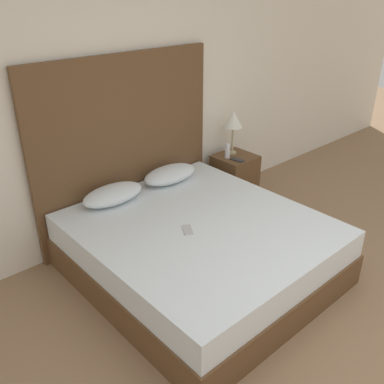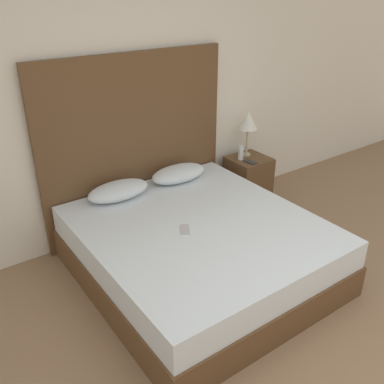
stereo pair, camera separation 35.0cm
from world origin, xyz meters
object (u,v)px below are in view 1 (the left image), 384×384
at_px(nightstand, 234,178).
at_px(phone_on_nightstand, 237,160).
at_px(bed, 200,249).
at_px(phone_on_bed, 188,230).
at_px(table_lamp, 233,120).

height_order(nightstand, phone_on_nightstand, phone_on_nightstand).
bearing_deg(bed, nightstand, 31.61).
height_order(phone_on_bed, phone_on_nightstand, phone_on_nightstand).
relative_size(phone_on_bed, table_lamp, 0.33).
bearing_deg(nightstand, table_lamp, 71.33).
distance_m(phone_on_bed, table_lamp, 1.74).
bearing_deg(phone_on_nightstand, table_lamp, 60.15).
distance_m(phone_on_bed, nightstand, 1.65).
distance_m(nightstand, table_lamp, 0.67).
xyz_separation_m(phone_on_bed, phone_on_nightstand, (1.34, 0.69, 0.03)).
height_order(bed, phone_on_bed, phone_on_bed).
height_order(phone_on_bed, table_lamp, table_lamp).
xyz_separation_m(nightstand, phone_on_nightstand, (-0.08, -0.10, 0.28)).
distance_m(table_lamp, phone_on_nightstand, 0.44).
height_order(bed, table_lamp, table_lamp).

